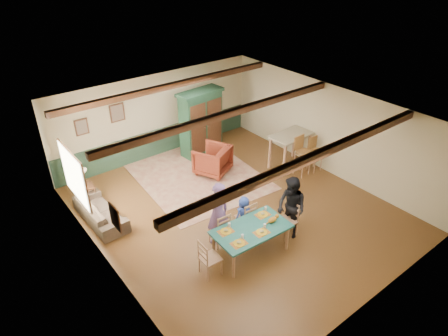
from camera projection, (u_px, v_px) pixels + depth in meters
floor at (236, 210)px, 10.63m from camera, size 8.00×8.00×0.00m
wall_back at (157, 116)px, 12.66m from camera, size 7.00×0.02×2.70m
wall_left at (104, 219)px, 8.09m from camera, size 0.02×8.00×2.70m
wall_right at (328, 129)px, 11.79m from camera, size 0.02×8.00×2.70m
ceiling at (238, 116)px, 9.26m from camera, size 7.00×8.00×0.02m
wainscot_back at (159, 141)px, 13.11m from camera, size 6.95×0.03×0.90m
ceiling_beam_front at (313, 157)px, 7.74m from camera, size 6.95×0.16×0.16m
ceiling_beam_mid at (227, 114)px, 9.57m from camera, size 6.95×0.16×0.16m
ceiling_beam_back at (171, 86)px, 11.34m from camera, size 6.95×0.16×0.16m
window_left at (74, 176)px, 9.16m from camera, size 0.06×1.60×1.30m
picture_left_wall at (115, 217)px, 7.50m from camera, size 0.04×0.42×0.52m
picture_back_a at (117, 113)px, 11.73m from camera, size 0.45×0.04×0.55m
picture_back_b at (82, 127)px, 11.22m from camera, size 0.38×0.04×0.48m
dining_table at (251, 241)px, 9.01m from camera, size 1.76×1.03×0.72m
dining_chair_far_left at (220, 228)px, 9.25m from camera, size 0.42×0.44×0.91m
dining_chair_far_right at (246, 216)px, 9.63m from camera, size 0.42×0.44×0.91m
dining_chair_end_left at (210, 257)px, 8.42m from camera, size 0.44×0.42×0.91m
dining_chair_end_right at (287, 220)px, 9.50m from camera, size 0.44×0.42×0.91m
person_man at (218, 214)px, 9.12m from camera, size 0.62×0.42×1.65m
person_woman at (291, 208)px, 9.38m from camera, size 0.63×0.79×1.57m
person_child at (244, 214)px, 9.67m from camera, size 0.48×0.33×0.96m
cat at (272, 219)px, 8.98m from camera, size 0.35×0.15×0.17m
place_setting_near_left at (239, 242)px, 8.37m from camera, size 0.39×0.30×0.11m
place_setting_near_center at (262, 231)px, 8.68m from camera, size 0.39×0.30×0.11m
place_setting_far_left at (226, 230)px, 8.71m from camera, size 0.39×0.30×0.11m
place_setting_far_right at (263, 213)px, 9.23m from camera, size 0.39×0.30×0.11m
area_rug at (198, 176)px, 12.10m from camera, size 3.58×4.16×0.01m
armoire at (201, 123)px, 12.87m from camera, size 1.57×0.74×2.15m
armchair at (212, 160)px, 12.07m from camera, size 1.26×1.27×0.88m
sofa at (100, 212)px, 10.10m from camera, size 0.78×1.89×0.54m
end_table at (86, 195)px, 10.75m from camera, size 0.47×0.47×0.55m
table_lamp at (83, 178)px, 10.48m from camera, size 0.30×0.30×0.50m
counter_table at (289, 150)px, 12.37m from camera, size 1.35×0.84×1.09m
bar_stool_left at (303, 156)px, 11.88m from camera, size 0.46×0.50×1.23m
bar_stool_right at (315, 155)px, 12.13m from camera, size 0.39×0.43×1.08m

